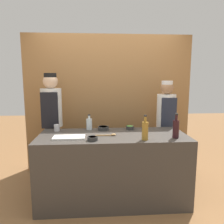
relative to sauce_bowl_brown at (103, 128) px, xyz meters
The scene contains 14 objects.
ground_plane 0.99m from the sauce_bowl_brown, 66.08° to the right, with size 14.00×14.00×0.00m, color olive.
cabinet_wall 0.86m from the sauce_bowl_brown, 81.71° to the left, with size 2.89×0.18×2.40m.
counter 0.57m from the sauce_bowl_brown, 66.08° to the right, with size 1.97×0.79×0.92m.
sauce_bowl_brown is the anchor object (origin of this frame).
sauce_bowl_green 0.39m from the sauce_bowl_brown, ahead, with size 0.12×0.12×0.05m.
sauce_bowl_red 0.54m from the sauce_bowl_brown, 105.57° to the right, with size 0.13×0.13×0.05m.
cutting_board 0.59m from the sauce_bowl_brown, 138.29° to the right, with size 0.40×0.20×0.02m.
bottle_wine 1.02m from the sauce_bowl_brown, 28.19° to the right, with size 0.08×0.08×0.31m.
bottle_vinegar 0.74m from the sauce_bowl_brown, 47.86° to the right, with size 0.08×0.08×0.31m.
bottle_clear 0.22m from the sauce_bowl_brown, 167.24° to the left, with size 0.08×0.08×0.22m.
cup_steel 0.66m from the sauce_bowl_brown, behind, with size 0.08×0.08×0.09m.
wooden_spoon 0.33m from the sauce_bowl_brown, 78.87° to the right, with size 0.28×0.05×0.03m.
chef_left 0.88m from the sauce_bowl_brown, 155.68° to the left, with size 0.32×0.32×1.74m.
chef_right 1.10m from the sauce_bowl_brown, 19.20° to the left, with size 0.30×0.30×1.62m.
Camera 1 is at (-0.21, -2.81, 1.67)m, focal length 35.00 mm.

